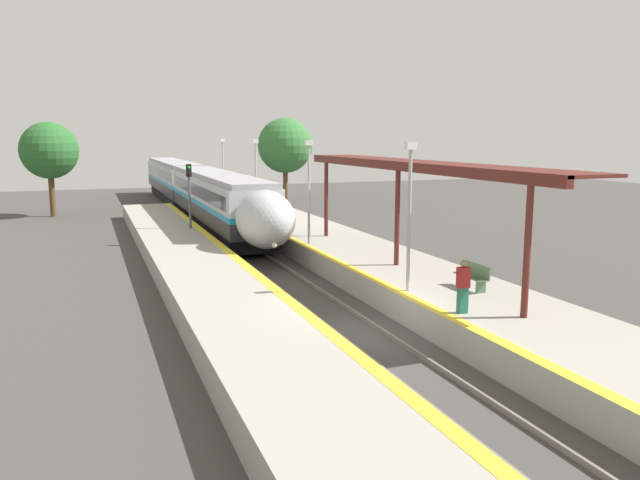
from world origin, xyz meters
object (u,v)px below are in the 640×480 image
Objects in this scene: platform_bench at (473,275)px; lamppost_mid at (309,185)px; lamppost_near at (409,206)px; lamppost_far at (256,173)px; lamppost_farthest at (223,166)px; railway_signal at (190,196)px; person_waiting at (463,286)px; train at (195,188)px.

platform_bench is 0.31× the size of lamppost_mid.
lamppost_far is at bearing 90.00° from lamppost_near.
lamppost_farthest is at bearing 94.16° from platform_bench.
lamppost_far and lamppost_farthest have the same top height.
lamppost_farthest is (4.54, 12.59, 1.04)m from railway_signal.
lamppost_mid is 1.00× the size of lamppost_farthest.
railway_signal is at bearing 103.34° from person_waiting.
railway_signal is 17.73m from lamppost_near.
lamppost_near is (-2.20, 0.54, 2.38)m from platform_bench.
person_waiting is 13.00m from lamppost_mid.
lamppost_mid is at bearing -83.69° from train.
train is at bearing 98.25° from platform_bench.
lamppost_farthest reaches higher than train.
person_waiting is at bearing -89.03° from lamppost_mid.
train is 10.40m from lamppost_far.
lamppost_farthest is at bearing -3.35° from train.
person_waiting is 0.32× the size of lamppost_near.
train is 27.70× the size of person_waiting.
person_waiting is 32.70m from lamppost_farthest.
lamppost_mid is (-0.22, 12.83, 2.04)m from person_waiting.
railway_signal is at bearing -100.39° from train.
person_waiting is at bearing -85.77° from train.
lamppost_farthest is at bearing 90.00° from lamppost_near.
lamppost_near is 1.00× the size of lamppost_far.
lamppost_mid is at bearing -90.00° from lamppost_farthest.
platform_bench is 10.93m from lamppost_mid.
lamppost_mid is 1.00× the size of lamppost_far.
railway_signal is at bearing 110.89° from platform_bench.
lamppost_far is (-0.22, 22.74, 2.04)m from person_waiting.
train is 8.89× the size of lamppost_mid.
person_waiting is 0.35× the size of railway_signal.
lamppost_farthest is (0.00, 9.90, 0.00)m from lamppost_far.
railway_signal is at bearing 104.85° from lamppost_near.
lamppost_near and lamppost_farthest have the same top height.
person_waiting is 3.58m from lamppost_near.
lamppost_farthest is at bearing 90.38° from person_waiting.
lamppost_far is (-2.20, 20.34, 2.38)m from platform_bench.
lamppost_farthest is (2.20, -0.13, 1.63)m from train.
lamppost_mid is (-2.20, 10.44, 2.38)m from platform_bench.
lamppost_near is at bearing -85.77° from train.
person_waiting reaches higher than platform_bench.
lamppost_farthest reaches higher than railway_signal.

